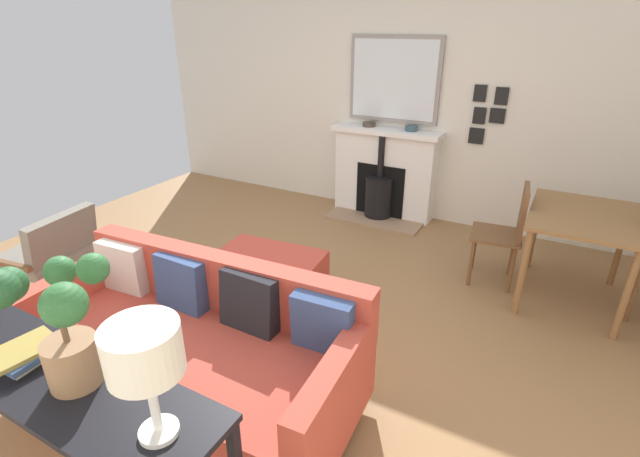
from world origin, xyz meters
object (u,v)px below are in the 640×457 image
Objects in this scene: potted_plant at (56,320)px; mantel_bowl_far at (411,128)px; table_lamp_far_end at (144,354)px; console_table at (58,391)px; fireplace at (384,177)px; dining_chair_near_fireplace at (508,228)px; mantel_bowl_near at (369,124)px; ottoman at (266,276)px; armchair_accent at (51,250)px; sofa at (193,349)px; book_stack at (25,354)px; dining_table at (582,227)px.

mantel_bowl_far is at bearing 179.76° from potted_plant.
console_table is at bearing -90.00° from table_lamp_far_end.
fireplace is 1.75m from dining_chair_near_fireplace.
table_lamp_far_end is at bearing 13.15° from mantel_bowl_near.
ottoman is 1.84m from console_table.
mantel_bowl_far is 4.03m from console_table.
sofa is at bearing 80.58° from armchair_accent.
dining_chair_near_fireplace is at bearing 59.72° from mantel_bowl_near.
mantel_bowl_far is 0.30× the size of table_lamp_far_end.
mantel_bowl_far is 3.58m from armchair_accent.
armchair_accent is 2.73× the size of book_stack.
mantel_bowl_near is at bearing -166.85° from table_lamp_far_end.
fireplace is at bearing -178.15° from sofa.
ottoman is (2.23, 0.12, -0.78)m from mantel_bowl_near.
sofa reaches higher than dining_table.
sofa is at bearing 1.85° from fireplace.
dining_chair_near_fireplace reaches higher than book_stack.
book_stack is at bearing -89.92° from table_lamp_far_end.
sofa is 0.81m from console_table.
mantel_bowl_near is 0.53× the size of book_stack.
console_table is at bearing 4.77° from mantel_bowl_near.
mantel_bowl_near is at bearing 154.55° from armchair_accent.
ottoman is 0.93× the size of dining_table.
book_stack is at bearing -12.93° from sofa.
console_table reaches higher than ottoman.
potted_plant reaches higher than book_stack.
armchair_accent reaches higher than ottoman.
mantel_bowl_far is 1.65m from dining_chair_near_fireplace.
armchair_accent is at bearing -99.42° from sofa.
table_lamp_far_end is 0.84m from book_stack.
ottoman is 1.99m from potted_plant.
table_lamp_far_end reaches higher than fireplace.
dining_chair_near_fireplace is at bearing 128.06° from ottoman.
armchair_accent is 0.80× the size of dining_table.
mantel_bowl_far is 4.04m from book_stack.
mantel_bowl_far is 0.15× the size of dining_chair_near_fireplace.
console_table is (1.04, 1.75, 0.23)m from armchair_accent.
table_lamp_far_end reaches higher than dining_table.
mantel_bowl_near is at bearing -90.00° from mantel_bowl_far.
fireplace is 3.22m from sofa.
ottoman is at bearing -155.28° from table_lamp_far_end.
sofa is at bearing 5.79° from mantel_bowl_near.
dining_table is at bearing 59.85° from mantel_bowl_far.
dining_chair_near_fireplace is (-3.02, 1.54, -0.28)m from book_stack.
sofa is at bearing 167.07° from book_stack.
potted_plant is at bearing 90.35° from console_table.
mantel_bowl_far is 4.04m from table_lamp_far_end.
mantel_bowl_far reaches higher than mantel_bowl_near.
fireplace is at bearing -115.71° from dining_table.
mantel_bowl_far is 0.23× the size of potted_plant.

